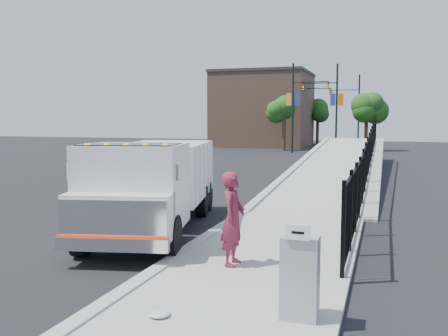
% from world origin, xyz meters
% --- Properties ---
extents(ground, '(120.00, 120.00, 0.00)m').
position_xyz_m(ground, '(0.00, 0.00, 0.00)').
color(ground, black).
rests_on(ground, ground).
extents(sidewalk, '(3.55, 12.00, 0.12)m').
position_xyz_m(sidewalk, '(1.93, -2.00, 0.06)').
color(sidewalk, '#9E998E').
rests_on(sidewalk, ground).
extents(curb, '(0.30, 12.00, 0.16)m').
position_xyz_m(curb, '(0.00, -2.00, 0.08)').
color(curb, '#ADAAA3').
rests_on(curb, ground).
extents(ramp, '(3.95, 24.06, 3.19)m').
position_xyz_m(ramp, '(2.12, 16.00, 0.00)').
color(ramp, '#9E998E').
rests_on(ramp, ground).
extents(iron_fence, '(0.10, 28.00, 1.80)m').
position_xyz_m(iron_fence, '(3.55, 12.00, 0.90)').
color(iron_fence, black).
rests_on(iron_fence, ground).
extents(truck, '(3.92, 7.79, 2.55)m').
position_xyz_m(truck, '(-1.76, 0.88, 1.44)').
color(truck, black).
rests_on(truck, ground).
extents(worker, '(0.47, 0.71, 1.92)m').
position_xyz_m(worker, '(1.35, -1.83, 1.08)').
color(worker, maroon).
rests_on(worker, sidewalk).
extents(utility_cabinet, '(0.55, 0.40, 1.25)m').
position_xyz_m(utility_cabinet, '(3.10, -4.15, 0.75)').
color(utility_cabinet, gray).
rests_on(utility_cabinet, sidewalk).
extents(arrow_sign, '(0.35, 0.04, 0.22)m').
position_xyz_m(arrow_sign, '(3.10, -4.37, 1.48)').
color(arrow_sign, white).
rests_on(arrow_sign, utility_cabinet).
extents(debris, '(0.33, 0.33, 0.08)m').
position_xyz_m(debris, '(1.07, -4.74, 0.16)').
color(debris, silver).
rests_on(debris, sidewalk).
extents(light_pole_0, '(3.77, 0.22, 8.00)m').
position_xyz_m(light_pole_0, '(-3.44, 33.19, 4.36)').
color(light_pole_0, black).
rests_on(light_pole_0, ground).
extents(light_pole_1, '(3.77, 0.22, 8.00)m').
position_xyz_m(light_pole_1, '(-0.37, 34.85, 4.36)').
color(light_pole_1, black).
rests_on(light_pole_1, ground).
extents(light_pole_2, '(3.77, 0.22, 8.00)m').
position_xyz_m(light_pole_2, '(-4.28, 42.94, 4.36)').
color(light_pole_2, black).
rests_on(light_pole_2, ground).
extents(light_pole_3, '(3.78, 0.22, 8.00)m').
position_xyz_m(light_pole_3, '(0.95, 46.92, 4.36)').
color(light_pole_3, black).
rests_on(light_pole_3, ground).
extents(tree_0, '(2.29, 2.29, 5.14)m').
position_xyz_m(tree_0, '(-5.13, 36.23, 3.92)').
color(tree_0, '#382314').
rests_on(tree_0, ground).
extents(tree_1, '(2.33, 2.33, 5.16)m').
position_xyz_m(tree_1, '(2.43, 38.47, 3.92)').
color(tree_1, '#382314').
rests_on(tree_1, ground).
extents(tree_2, '(2.46, 2.46, 5.23)m').
position_xyz_m(tree_2, '(-3.52, 48.59, 3.94)').
color(tree_2, '#382314').
rests_on(tree_2, ground).
extents(building, '(10.00, 10.00, 8.00)m').
position_xyz_m(building, '(-9.00, 44.00, 4.00)').
color(building, '#8C664C').
rests_on(building, ground).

